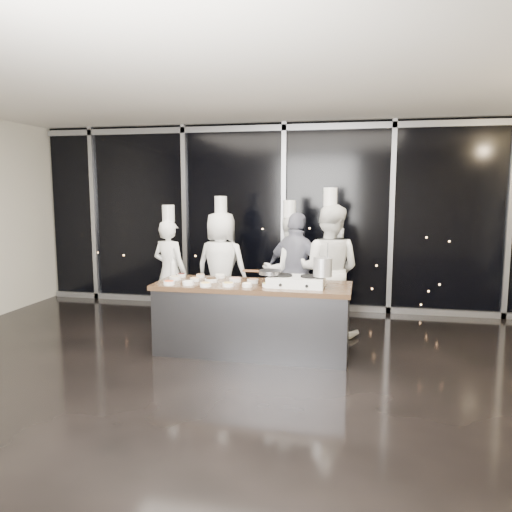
{
  "coord_description": "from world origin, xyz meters",
  "views": [
    {
      "loc": [
        1.34,
        -5.12,
        2.09
      ],
      "look_at": [
        -0.02,
        1.2,
        1.21
      ],
      "focal_mm": 35.0,
      "sensor_mm": 36.0,
      "label": 1
    }
  ],
  "objects": [
    {
      "name": "squeeze_bottle",
      "position": [
        -1.14,
        1.12,
        1.02
      ],
      "size": [
        0.07,
        0.07,
        0.26
      ],
      "color": "silver",
      "rests_on": "demo_counter"
    },
    {
      "name": "demo_counter",
      "position": [
        0.0,
        0.9,
        0.45
      ],
      "size": [
        2.46,
        0.86,
        0.9
      ],
      "color": "#35353A",
      "rests_on": "ground"
    },
    {
      "name": "chef_center",
      "position": [
        0.26,
        2.29,
        0.85
      ],
      "size": [
        1.01,
        0.91,
        1.91
      ],
      "rotation": [
        0.0,
        0.0,
        3.56
      ],
      "color": "white",
      "rests_on": "ground"
    },
    {
      "name": "frying_pan",
      "position": [
        0.23,
        0.83,
        1.06
      ],
      "size": [
        0.5,
        0.29,
        0.05
      ],
      "rotation": [
        0.0,
        0.0,
        -0.02
      ],
      "color": "slate",
      "rests_on": "stove"
    },
    {
      "name": "window_wall",
      "position": [
        0.0,
        3.43,
        1.6
      ],
      "size": [
        8.9,
        0.11,
        3.2
      ],
      "color": "black",
      "rests_on": "ground"
    },
    {
      "name": "chef_right",
      "position": [
        0.89,
        1.93,
        0.94
      ],
      "size": [
        1.02,
        0.86,
        2.1
      ],
      "rotation": [
        0.0,
        0.0,
        2.96
      ],
      "color": "white",
      "rests_on": "ground"
    },
    {
      "name": "ground",
      "position": [
        0.0,
        0.0,
        0.0
      ],
      "size": [
        9.0,
        9.0,
        0.0
      ],
      "primitive_type": "plane",
      "color": "black",
      "rests_on": "ground"
    },
    {
      "name": "chef_far_left",
      "position": [
        -1.57,
        2.05,
        0.83
      ],
      "size": [
        0.67,
        0.54,
        1.84
      ],
      "rotation": [
        0.0,
        0.0,
        2.85
      ],
      "color": "white",
      "rests_on": "ground"
    },
    {
      "name": "stove",
      "position": [
        0.56,
        0.84,
        0.96
      ],
      "size": [
        0.69,
        0.45,
        0.14
      ],
      "rotation": [
        0.0,
        0.0,
        -0.02
      ],
      "color": "silver",
      "rests_on": "demo_counter"
    },
    {
      "name": "guest",
      "position": [
        0.41,
        2.09,
        0.87
      ],
      "size": [
        1.11,
        0.78,
        1.74
      ],
      "rotation": [
        0.0,
        0.0,
        2.75
      ],
      "color": "#131535",
      "rests_on": "ground"
    },
    {
      "name": "stock_pot",
      "position": [
        0.88,
        0.81,
        1.15
      ],
      "size": [
        0.23,
        0.23,
        0.23
      ],
      "primitive_type": "cylinder",
      "rotation": [
        0.0,
        0.0,
        -0.02
      ],
      "color": "#B7B7BA",
      "rests_on": "stove"
    },
    {
      "name": "chef_left",
      "position": [
        -0.79,
        2.24,
        0.88
      ],
      "size": [
        0.92,
        0.67,
        1.97
      ],
      "rotation": [
        0.0,
        0.0,
        2.99
      ],
      "color": "white",
      "rests_on": "ground"
    },
    {
      "name": "room_shell",
      "position": [
        0.18,
        0.0,
        2.25
      ],
      "size": [
        9.02,
        7.02,
        3.21
      ],
      "color": "#BDB6A1",
      "rests_on": "ground"
    },
    {
      "name": "prep_bowls",
      "position": [
        -0.52,
        0.86,
        0.93
      ],
      "size": [
        1.39,
        0.74,
        0.05
      ],
      "color": "silver",
      "rests_on": "demo_counter"
    }
  ]
}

